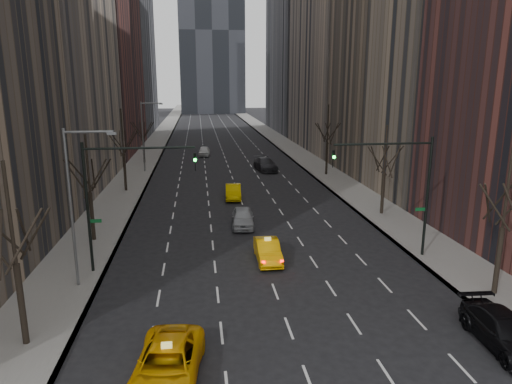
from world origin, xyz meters
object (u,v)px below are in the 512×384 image
object	(u,v)px
taxi_suv	(167,365)
parked_suv_black	(504,331)
taxi_sedan	(268,251)
silver_sedan_ahead	(243,217)

from	to	relation	value
taxi_suv	parked_suv_black	bearing A→B (deg)	9.27
taxi_suv	taxi_sedan	bearing A→B (deg)	70.81
taxi_sedan	parked_suv_black	bearing A→B (deg)	-51.35
taxi_sedan	silver_sedan_ahead	world-z (taller)	silver_sedan_ahead
silver_sedan_ahead	parked_suv_black	distance (m)	21.36
taxi_sedan	silver_sedan_ahead	bearing A→B (deg)	97.23
taxi_suv	silver_sedan_ahead	xyz separation A→B (m)	(4.91, 19.64, -0.01)
silver_sedan_ahead	taxi_sedan	bearing A→B (deg)	-78.73
silver_sedan_ahead	parked_suv_black	size ratio (longest dim) A/B	0.86
taxi_suv	silver_sedan_ahead	distance (m)	20.25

